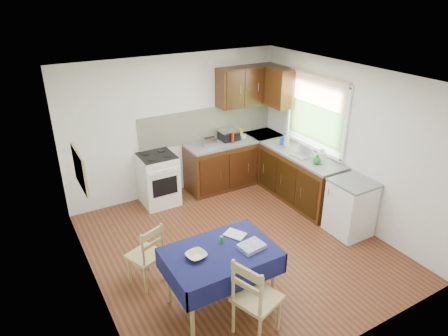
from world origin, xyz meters
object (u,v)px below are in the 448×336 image
chair_far (147,253)px  kettle (322,156)px  sandwich_press (229,135)px  chair_near (254,297)px  dish_rack (305,154)px  dining_table (220,259)px  toaster (209,142)px

chair_far → kettle: 3.19m
chair_far → sandwich_press: 3.10m
chair_near → sandwich_press: sandwich_press is taller
sandwich_press → kettle: kettle is taller
chair_far → chair_near: chair_near is taller
sandwich_press → kettle: 1.82m
chair_near → dish_rack: bearing=-68.2°
dining_table → chair_near: chair_near is taller
sandwich_press → dish_rack: dish_rack is taller
toaster → kettle: size_ratio=0.96×
chair_near → toaster: 3.46m
chair_near → dish_rack: dish_rack is taller
toaster → kettle: kettle is taller
chair_far → sandwich_press: (2.35, 1.96, 0.53)m
dining_table → kettle: size_ratio=5.20×
chair_near → dish_rack: size_ratio=2.44×
toaster → kettle: (1.24, -1.54, 0.03)m
chair_near → dish_rack: (2.40, 2.05, 0.39)m
kettle → sandwich_press: bearing=115.4°
dining_table → chair_near: 0.61m
sandwich_press → kettle: size_ratio=1.34×
chair_far → toaster: (1.89, 1.85, 0.52)m
toaster → dish_rack: (1.21, -1.18, -0.06)m
kettle → toaster: bearing=128.9°
chair_far → toaster: 2.69m
chair_near → kettle: 2.99m
sandwich_press → chair_near: bearing=-135.1°
chair_far → dish_rack: (3.09, 0.68, 0.46)m
sandwich_press → chair_far: bearing=-158.9°
sandwich_press → toaster: bearing=173.7°
chair_near → dining_table: bearing=-11.2°
chair_near → sandwich_press: bearing=-45.1°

